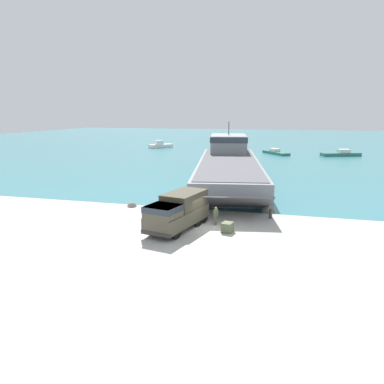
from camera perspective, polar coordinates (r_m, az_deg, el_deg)
The scene contains 12 objects.
ground_plane at distance 32.56m, azimuth 2.78°, elevation -5.37°, with size 240.00×240.00×0.00m, color #B7B5AD.
water_surface at distance 126.66m, azimuth 11.94°, elevation 7.43°, with size 240.00×180.00×0.01m, color teal.
landing_craft at distance 59.88m, azimuth 5.61°, elevation 4.60°, with size 15.42×43.80×8.05m.
military_truck at distance 31.61m, azimuth -2.18°, elevation -2.92°, with size 4.10×7.43×3.00m.
soldier_on_ramp at distance 32.92m, azimuth 3.64°, elevation -3.45°, with size 0.35×0.49×1.66m.
moored_boat_a at distance 104.73m, azimuth -4.83°, elevation 7.10°, with size 6.02×6.45×2.08m.
moored_boat_b at distance 91.41m, azimuth 21.78°, elevation 5.44°, with size 9.06×5.34×1.53m.
moored_boat_c at distance 91.04m, azimuth 12.63°, elevation 5.93°, with size 6.72×8.16×1.26m.
mooring_bollard at distance 35.82m, azimuth 11.90°, elevation -3.16°, with size 0.35×0.35×0.92m.
cargo_crate at distance 31.24m, azimuth 5.42°, elevation -5.38°, with size 0.82×0.99×0.82m, color #566042.
shoreline_rock_a at distance 39.96m, azimuth -9.13°, elevation -2.20°, with size 1.01×1.01×1.01m, color gray.
shoreline_rock_b at distance 38.24m, azimuth 11.52°, elevation -2.94°, with size 1.32×1.32×1.32m, color #66605B.
Camera 1 is at (6.39, -30.40, 9.77)m, focal length 35.00 mm.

